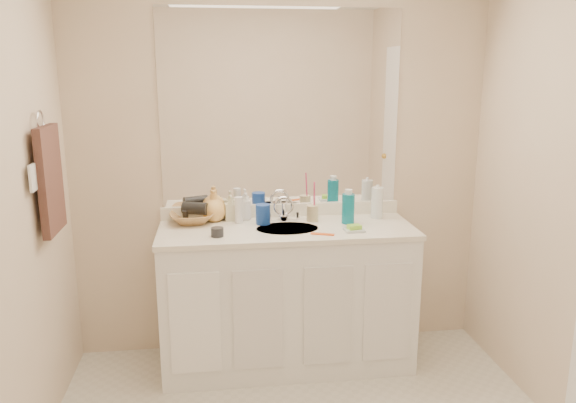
{
  "coord_description": "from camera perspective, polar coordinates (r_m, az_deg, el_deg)",
  "views": [
    {
      "loc": [
        -0.42,
        -2.17,
        1.81
      ],
      "look_at": [
        0.0,
        0.97,
        1.05
      ],
      "focal_mm": 35.0,
      "sensor_mm": 36.0,
      "label": 1
    }
  ],
  "objects": [
    {
      "name": "wall_back",
      "position": [
        3.54,
        -0.7,
        3.57
      ],
      "size": [
        2.6,
        0.02,
        2.4
      ],
      "primitive_type": "cube",
      "color": "beige",
      "rests_on": "floor"
    },
    {
      "name": "extra_white_bottle",
      "position": [
        3.43,
        -5.01,
        -0.88
      ],
      "size": [
        0.06,
        0.06,
        0.16
      ],
      "primitive_type": "cylinder",
      "rotation": [
        0.0,
        0.0,
        -0.18
      ],
      "color": "white",
      "rests_on": "countertop"
    },
    {
      "name": "wicker_basket",
      "position": [
        3.49,
        -9.71,
        -1.61
      ],
      "size": [
        0.28,
        0.28,
        0.07
      ],
      "primitive_type": "imported",
      "rotation": [
        0.0,
        0.0,
        0.04
      ],
      "color": "#9E713F",
      "rests_on": "countertop"
    },
    {
      "name": "tan_cup",
      "position": [
        3.47,
        2.51,
        -1.21
      ],
      "size": [
        0.09,
        0.09,
        0.1
      ],
      "primitive_type": "cylinder",
      "rotation": [
        0.0,
        0.0,
        -0.28
      ],
      "color": "#C3B689",
      "rests_on": "countertop"
    },
    {
      "name": "sink_basin",
      "position": [
        3.33,
        -0.07,
        -2.93
      ],
      "size": [
        0.37,
        0.37,
        0.02
      ],
      "primitive_type": "cylinder",
      "color": "beige",
      "rests_on": "countertop"
    },
    {
      "name": "faucet",
      "position": [
        3.49,
        -0.46,
        -1.04
      ],
      "size": [
        0.02,
        0.02,
        0.11
      ],
      "primitive_type": "cylinder",
      "color": "silver",
      "rests_on": "countertop"
    },
    {
      "name": "toothbrush",
      "position": [
        3.45,
        2.69,
        0.42
      ],
      "size": [
        0.02,
        0.04,
        0.2
      ],
      "primitive_type": "cylinder",
      "rotation": [
        0.14,
        0.0,
        -0.23
      ],
      "color": "#EB3E78",
      "rests_on": "tan_cup"
    },
    {
      "name": "soap_bottle_white",
      "position": [
        3.51,
        -4.28,
        -0.5
      ],
      "size": [
        0.07,
        0.07,
        0.17
      ],
      "primitive_type": "imported",
      "rotation": [
        0.0,
        0.0,
        -0.05
      ],
      "color": "white",
      "rests_on": "countertop"
    },
    {
      "name": "soap_bottle_cream",
      "position": [
        3.5,
        -5.84,
        -0.63
      ],
      "size": [
        0.08,
        0.08,
        0.16
      ],
      "primitive_type": "imported",
      "rotation": [
        0.0,
        0.0,
        0.12
      ],
      "color": "beige",
      "rests_on": "countertop"
    },
    {
      "name": "hair_dryer",
      "position": [
        3.47,
        -9.42,
        -0.7
      ],
      "size": [
        0.17,
        0.12,
        0.08
      ],
      "primitive_type": "cylinder",
      "rotation": [
        0.0,
        1.57,
        -0.33
      ],
      "color": "black",
      "rests_on": "wicker_basket"
    },
    {
      "name": "mirror",
      "position": [
        3.49,
        -0.7,
        9.38
      ],
      "size": [
        1.48,
        0.01,
        1.2
      ],
      "primitive_type": "cube",
      "color": "white",
      "rests_on": "wall_back"
    },
    {
      "name": "mouthwash_bottle",
      "position": [
        3.43,
        6.13,
        -0.73
      ],
      "size": [
        0.09,
        0.09,
        0.18
      ],
      "primitive_type": "cylinder",
      "rotation": [
        0.0,
        0.0,
        0.15
      ],
      "color": "#0B728A",
      "rests_on": "countertop"
    },
    {
      "name": "soap_bottle_yellow",
      "position": [
        3.5,
        -7.54,
        -0.43
      ],
      "size": [
        0.16,
        0.16,
        0.19
      ],
      "primitive_type": "imported",
      "rotation": [
        0.0,
        0.0,
        0.07
      ],
      "color": "#F2B75E",
      "rests_on": "countertop"
    },
    {
      "name": "blue_mug",
      "position": [
        3.41,
        -2.56,
        -1.29
      ],
      "size": [
        0.11,
        0.11,
        0.12
      ],
      "primitive_type": "cylinder",
      "rotation": [
        0.0,
        0.0,
        0.35
      ],
      "color": "#173E9E",
      "rests_on": "countertop"
    },
    {
      "name": "backsplash",
      "position": [
        3.59,
        -0.65,
        -0.88
      ],
      "size": [
        1.52,
        0.03,
        0.08
      ],
      "primitive_type": "cube",
      "color": "white",
      "rests_on": "countertop"
    },
    {
      "name": "soap_dish",
      "position": [
        3.29,
        6.74,
        -2.9
      ],
      "size": [
        0.12,
        0.1,
        0.01
      ],
      "primitive_type": "cube",
      "rotation": [
        0.0,
        0.0,
        0.04
      ],
      "color": "silver",
      "rests_on": "countertop"
    },
    {
      "name": "orange_comb",
      "position": [
        3.21,
        3.53,
        -3.32
      ],
      "size": [
        0.14,
        0.08,
        0.01
      ],
      "primitive_type": "cube",
      "rotation": [
        0.0,
        0.0,
        -0.37
      ],
      "color": "#E35217",
      "rests_on": "countertop"
    },
    {
      "name": "countertop",
      "position": [
        3.35,
        -0.11,
        -2.88
      ],
      "size": [
        1.52,
        0.57,
        0.03
      ],
      "primitive_type": "cube",
      "color": "white",
      "rests_on": "vanity_cabinet"
    },
    {
      "name": "clear_pump_bottle",
      "position": [
        3.58,
        9.03,
        -0.12
      ],
      "size": [
        0.1,
        0.1,
        0.2
      ],
      "primitive_type": "cylinder",
      "rotation": [
        0.0,
        0.0,
        0.41
      ],
      "color": "white",
      "rests_on": "countertop"
    },
    {
      "name": "green_soap",
      "position": [
        3.29,
        6.75,
        -2.6
      ],
      "size": [
        0.08,
        0.07,
        0.03
      ],
      "primitive_type": "cube",
      "rotation": [
        0.0,
        0.0,
        0.21
      ],
      "color": "#89D433",
      "rests_on": "soap_dish"
    },
    {
      "name": "hand_towel",
      "position": [
        3.11,
        -23.0,
        2.03
      ],
      "size": [
        0.04,
        0.32,
        0.55
      ],
      "primitive_type": "cube",
      "color": "#321E1A",
      "rests_on": "towel_ring"
    },
    {
      "name": "switch_plate",
      "position": [
        2.91,
        -24.51,
        2.2
      ],
      "size": [
        0.01,
        0.08,
        0.13
      ],
      "primitive_type": "cube",
      "color": "white",
      "rests_on": "wall_left"
    },
    {
      "name": "dark_jar",
      "position": [
        3.19,
        -7.2,
        -3.1
      ],
      "size": [
        0.09,
        0.09,
        0.05
      ],
      "primitive_type": "cylinder",
      "rotation": [
        0.0,
        0.0,
        -0.23
      ],
      "color": "#232428",
      "rests_on": "countertop"
    },
    {
      "name": "vanity_cabinet",
      "position": [
        3.5,
        -0.11,
        -9.81
      ],
      "size": [
        1.5,
        0.55,
        0.85
      ],
      "primitive_type": "cube",
      "color": "white",
      "rests_on": "floor"
    },
    {
      "name": "towel_ring",
      "position": [
        3.07,
        -23.87,
        7.51
      ],
      "size": [
        0.01,
        0.11,
        0.11
      ],
      "primitive_type": "torus",
      "rotation": [
        0.0,
        1.57,
        0.0
      ],
      "color": "silver",
      "rests_on": "wall_left"
    }
  ]
}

